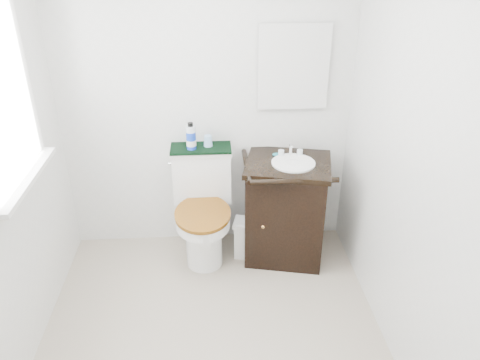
{
  "coord_description": "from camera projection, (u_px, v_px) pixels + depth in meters",
  "views": [
    {
      "loc": [
        0.02,
        -2.17,
        2.3
      ],
      "look_at": [
        0.22,
        0.75,
        0.77
      ],
      "focal_mm": 35.0,
      "sensor_mm": 36.0,
      "label": 1
    }
  ],
  "objects": [
    {
      "name": "wall_front",
      "position": [
        209.0,
        360.0,
        1.36
      ],
      "size": [
        2.4,
        0.0,
        2.4
      ],
      "primitive_type": "plane",
      "rotation": [
        -1.57,
        0.0,
        0.0
      ],
      "color": "silver",
      "rests_on": "ground"
    },
    {
      "name": "towel",
      "position": [
        201.0,
        148.0,
        3.53
      ],
      "size": [
        0.46,
        0.22,
        0.02
      ],
      "primitive_type": "cube",
      "color": "black",
      "rests_on": "toilet"
    },
    {
      "name": "mouthwash_bottle",
      "position": [
        191.0,
        137.0,
        3.46
      ],
      "size": [
        0.07,
        0.07,
        0.21
      ],
      "color": "blue",
      "rests_on": "towel"
    },
    {
      "name": "toilet",
      "position": [
        203.0,
        213.0,
        3.65
      ],
      "size": [
        0.47,
        0.64,
        0.86
      ],
      "color": "white",
      "rests_on": "floor"
    },
    {
      "name": "mirror",
      "position": [
        294.0,
        67.0,
        3.38
      ],
      "size": [
        0.5,
        0.02,
        0.6
      ],
      "primitive_type": "cube",
      "color": "silver",
      "rests_on": "wall_back"
    },
    {
      "name": "wall_right",
      "position": [
        414.0,
        168.0,
        2.49
      ],
      "size": [
        0.0,
        2.4,
        2.4
      ],
      "primitive_type": "plane",
      "rotation": [
        1.57,
        0.0,
        -1.57
      ],
      "color": "silver",
      "rests_on": "ground"
    },
    {
      "name": "floor",
      "position": [
        213.0,
        342.0,
        2.98
      ],
      "size": [
        2.4,
        2.4,
        0.0
      ],
      "primitive_type": "plane",
      "color": "#A49884",
      "rests_on": "ground"
    },
    {
      "name": "vanity",
      "position": [
        286.0,
        208.0,
        3.61
      ],
      "size": [
        0.72,
        0.65,
        0.92
      ],
      "color": "black",
      "rests_on": "floor"
    },
    {
      "name": "trash_bin",
      "position": [
        248.0,
        238.0,
        3.72
      ],
      "size": [
        0.25,
        0.22,
        0.32
      ],
      "color": "white",
      "rests_on": "floor"
    },
    {
      "name": "soap_bar",
      "position": [
        277.0,
        154.0,
        3.54
      ],
      "size": [
        0.07,
        0.04,
        0.02
      ],
      "primitive_type": "ellipsoid",
      "color": "teal",
      "rests_on": "vanity"
    },
    {
      "name": "cup",
      "position": [
        208.0,
        141.0,
        3.53
      ],
      "size": [
        0.07,
        0.07,
        0.09
      ],
      "primitive_type": "cone",
      "color": "#8BBAE4",
      "rests_on": "towel"
    },
    {
      "name": "wall_back",
      "position": [
        206.0,
        101.0,
        3.48
      ],
      "size": [
        2.4,
        0.0,
        2.4
      ],
      "primitive_type": "plane",
      "rotation": [
        1.57,
        0.0,
        0.0
      ],
      "color": "silver",
      "rests_on": "ground"
    }
  ]
}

